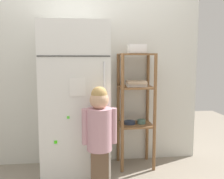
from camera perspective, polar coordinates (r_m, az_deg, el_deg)
name	(u,v)px	position (r m, az deg, el deg)	size (l,w,h in m)	color
ground_plane	(90,172)	(2.96, -4.90, -17.82)	(6.00, 6.00, 0.00)	gray
kitchen_wall_back	(88,74)	(3.03, -5.32, 3.34)	(2.64, 0.03, 2.10)	silver
refrigerator	(76,100)	(2.74, -8.07, -2.34)	(0.69, 0.61, 1.60)	white
child_standing	(99,129)	(2.37, -2.81, -8.73)	(0.32, 0.24, 0.99)	brown
pantry_shelf_unit	(136,99)	(2.92, 5.29, -2.05)	(0.39, 0.35, 1.29)	brown
fruit_bin	(136,50)	(2.87, 5.44, 8.72)	(0.19, 0.15, 0.10)	white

